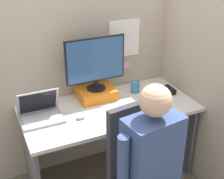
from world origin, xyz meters
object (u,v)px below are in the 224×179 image
(coffee_mug, at_px, (135,87))
(monitor, at_px, (95,62))
(person, at_px, (154,170))
(carrot_toy, at_px, (141,110))
(stapler, at_px, (170,90))
(laptop, at_px, (41,114))
(paper_box, at_px, (96,93))

(coffee_mug, bearing_deg, monitor, 173.21)
(monitor, relative_size, person, 0.40)
(carrot_toy, bearing_deg, monitor, 121.54)
(coffee_mug, bearing_deg, carrot_toy, -110.81)
(person, bearing_deg, stapler, 51.15)
(laptop, bearing_deg, monitor, 15.33)
(monitor, relative_size, stapler, 3.82)
(monitor, distance_m, carrot_toy, 0.54)
(carrot_toy, bearing_deg, coffee_mug, 69.19)
(stapler, relative_size, person, 0.10)
(laptop, bearing_deg, carrot_toy, -17.57)
(stapler, height_order, carrot_toy, same)
(paper_box, distance_m, carrot_toy, 0.44)
(monitor, bearing_deg, coffee_mug, -6.79)
(stapler, height_order, coffee_mug, coffee_mug)
(laptop, relative_size, person, 0.25)
(coffee_mug, bearing_deg, paper_box, 173.66)
(monitor, bearing_deg, stapler, -15.14)
(paper_box, relative_size, person, 0.24)
(monitor, xyz_separation_m, laptop, (-0.51, -0.14, -0.29))
(paper_box, xyz_separation_m, laptop, (-0.51, -0.14, 0.00))
(laptop, distance_m, stapler, 1.15)
(monitor, bearing_deg, laptop, -164.67)
(monitor, xyz_separation_m, stapler, (0.64, -0.17, -0.31))
(monitor, distance_m, person, 1.06)
(stapler, bearing_deg, person, -128.85)
(paper_box, distance_m, laptop, 0.53)
(monitor, xyz_separation_m, person, (-0.04, -1.01, -0.32))
(paper_box, height_order, laptop, laptop)
(stapler, bearing_deg, paper_box, 165.10)
(stapler, bearing_deg, carrot_toy, -153.58)
(paper_box, relative_size, coffee_mug, 3.04)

